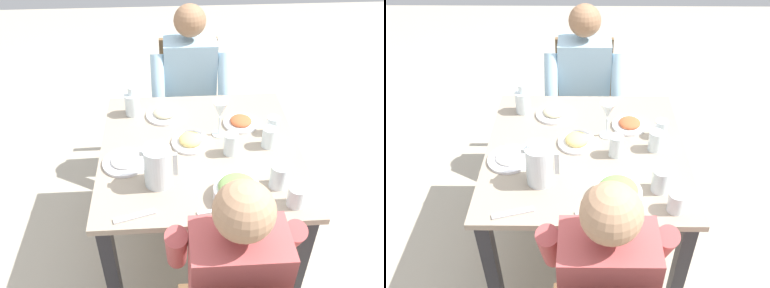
# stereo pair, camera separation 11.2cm
# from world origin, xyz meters

# --- Properties ---
(ground_plane) EXTENTS (8.00, 8.00, 0.00)m
(ground_plane) POSITION_xyz_m (0.00, 0.00, 0.00)
(ground_plane) COLOR #B7AD99
(dining_table) EXTENTS (0.97, 0.97, 0.71)m
(dining_table) POSITION_xyz_m (0.00, 0.00, 0.61)
(dining_table) COLOR gray
(dining_table) RESTS_ON ground_plane
(chair_far) EXTENTS (0.40, 0.40, 0.87)m
(chair_far) POSITION_xyz_m (-0.01, 0.85, 0.49)
(chair_far) COLOR brown
(chair_far) RESTS_ON ground_plane
(diner_near) EXTENTS (0.48, 0.53, 1.16)m
(diner_near) POSITION_xyz_m (0.07, -0.64, 0.64)
(diner_near) COLOR #B24C4C
(diner_near) RESTS_ON ground_plane
(diner_far) EXTENTS (0.48, 0.53, 1.16)m
(diner_far) POSITION_xyz_m (-0.01, 0.64, 0.64)
(diner_far) COLOR #9EC6E0
(diner_far) RESTS_ON ground_plane
(water_pitcher) EXTENTS (0.16, 0.12, 0.19)m
(water_pitcher) POSITION_xyz_m (-0.20, -0.23, 0.81)
(water_pitcher) COLOR silver
(water_pitcher) RESTS_ON dining_table
(salad_bowl) EXTENTS (0.20, 0.20, 0.09)m
(salad_bowl) POSITION_xyz_m (0.13, -0.34, 0.76)
(salad_bowl) COLOR white
(salad_bowl) RESTS_ON dining_table
(plate_fries) EXTENTS (0.19, 0.19, 0.05)m
(plate_fries) POSITION_xyz_m (-0.04, 0.04, 0.73)
(plate_fries) COLOR white
(plate_fries) RESTS_ON dining_table
(plate_beans) EXTENTS (0.20, 0.20, 0.04)m
(plate_beans) POSITION_xyz_m (-0.17, 0.29, 0.73)
(plate_beans) COLOR white
(plate_beans) RESTS_ON dining_table
(plate_rice_curry) EXTENTS (0.18, 0.18, 0.04)m
(plate_rice_curry) POSITION_xyz_m (0.23, 0.19, 0.73)
(plate_rice_curry) COLOR white
(plate_rice_curry) RESTS_ON dining_table
(plate_yoghurt) EXTENTS (0.20, 0.20, 0.04)m
(plate_yoghurt) POSITION_xyz_m (-0.36, -0.09, 0.73)
(plate_yoghurt) COLOR white
(plate_yoghurt) RESTS_ON dining_table
(water_glass_far_right) EXTENTS (0.07, 0.07, 0.10)m
(water_glass_far_right) POSITION_xyz_m (0.33, -0.00, 0.77)
(water_glass_far_right) COLOR silver
(water_glass_far_right) RESTS_ON dining_table
(water_glass_far_left) EXTENTS (0.06, 0.06, 0.09)m
(water_glass_far_left) POSITION_xyz_m (0.37, 0.10, 0.76)
(water_glass_far_left) COLOR silver
(water_glass_far_left) RESTS_ON dining_table
(water_glass_by_pitcher) EXTENTS (0.07, 0.07, 0.11)m
(water_glass_by_pitcher) POSITION_xyz_m (0.14, -0.04, 0.77)
(water_glass_by_pitcher) COLOR silver
(water_glass_by_pitcher) RESTS_ON dining_table
(water_glass_near_right) EXTENTS (0.07, 0.07, 0.09)m
(water_glass_near_right) POSITION_xyz_m (0.36, -0.39, 0.76)
(water_glass_near_right) COLOR silver
(water_glass_near_right) RESTS_ON dining_table
(water_glass_near_left) EXTENTS (0.08, 0.08, 0.11)m
(water_glass_near_left) POSITION_xyz_m (0.32, -0.28, 0.77)
(water_glass_near_left) COLOR silver
(water_glass_near_left) RESTS_ON dining_table
(wine_glass) EXTENTS (0.08, 0.08, 0.20)m
(wine_glass) POSITION_xyz_m (0.10, 0.11, 0.86)
(wine_glass) COLOR silver
(wine_glass) RESTS_ON dining_table
(oil_carafe) EXTENTS (0.08, 0.08, 0.16)m
(oil_carafe) POSITION_xyz_m (-0.34, 0.32, 0.77)
(oil_carafe) COLOR silver
(oil_carafe) RESTS_ON dining_table
(fork_near) EXTENTS (0.17, 0.07, 0.01)m
(fork_near) POSITION_xyz_m (-0.30, -0.42, 0.72)
(fork_near) COLOR silver
(fork_near) RESTS_ON dining_table
(knife_near) EXTENTS (0.19, 0.04, 0.01)m
(knife_near) POSITION_xyz_m (0.05, -0.41, 0.72)
(knife_near) COLOR silver
(knife_near) RESTS_ON dining_table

